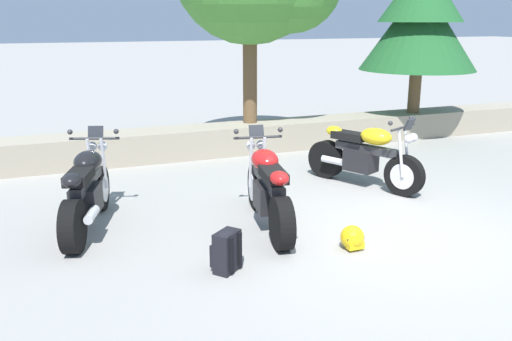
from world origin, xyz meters
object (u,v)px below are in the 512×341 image
motorcycle_yellow_far_right (365,156)px  rider_helmet (353,238)px  motorcycle_red_centre (268,189)px  motorcycle_black_near_left (87,192)px  pine_tree_mid_left (421,13)px  rider_backpack (226,249)px

motorcycle_yellow_far_right → rider_helmet: size_ratio=6.91×
motorcycle_red_centre → motorcycle_yellow_far_right: size_ratio=1.06×
motorcycle_black_near_left → motorcycle_red_centre: bearing=-19.2°
motorcycle_red_centre → motorcycle_yellow_far_right: same height
pine_tree_mid_left → rider_helmet: bearing=-132.4°
motorcycle_red_centre → rider_backpack: motorcycle_red_centre is taller
rider_helmet → pine_tree_mid_left: bearing=47.6°
rider_helmet → pine_tree_mid_left: pine_tree_mid_left is taller
motorcycle_black_near_left → pine_tree_mid_left: size_ratio=0.54×
motorcycle_black_near_left → motorcycle_red_centre: same height
motorcycle_black_near_left → motorcycle_yellow_far_right: (4.21, 0.28, 0.00)m
rider_backpack → rider_helmet: size_ratio=1.68×
motorcycle_red_centre → rider_helmet: size_ratio=7.35×
motorcycle_red_centre → motorcycle_yellow_far_right: bearing=26.3°
motorcycle_black_near_left → motorcycle_red_centre: size_ratio=0.98×
rider_helmet → motorcycle_yellow_far_right: bearing=55.0°
motorcycle_black_near_left → rider_backpack: motorcycle_black_near_left is taller
rider_backpack → pine_tree_mid_left: bearing=39.3°
motorcycle_yellow_far_right → motorcycle_red_centre: bearing=-153.7°
motorcycle_black_near_left → motorcycle_yellow_far_right: size_ratio=1.04×
motorcycle_red_centre → rider_helmet: 1.26m
motorcycle_red_centre → rider_backpack: 1.41m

